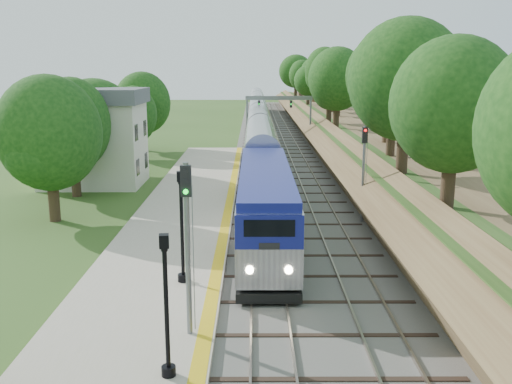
{
  "coord_description": "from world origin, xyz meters",
  "views": [
    {
      "loc": [
        -0.59,
        -17.12,
        9.65
      ],
      "look_at": [
        -0.5,
        14.25,
        2.8
      ],
      "focal_mm": 40.0,
      "sensor_mm": 36.0,
      "label": 1
    }
  ],
  "objects_px": {
    "signal_gantry": "(279,107)",
    "train": "(259,125)",
    "station_building": "(93,136)",
    "lamppost_far": "(182,233)",
    "lamppost_mid": "(167,314)",
    "signal_farside": "(364,164)",
    "signal_platform": "(187,231)"
  },
  "relations": [
    {
      "from": "lamppost_mid",
      "to": "station_building",
      "type": "bearing_deg",
      "value": 109.05
    },
    {
      "from": "signal_farside",
      "to": "signal_platform",
      "type": "bearing_deg",
      "value": -119.55
    },
    {
      "from": "station_building",
      "to": "signal_farside",
      "type": "relative_size",
      "value": 1.42
    },
    {
      "from": "station_building",
      "to": "lamppost_mid",
      "type": "relative_size",
      "value": 1.9
    },
    {
      "from": "signal_gantry",
      "to": "lamppost_mid",
      "type": "relative_size",
      "value": 1.86
    },
    {
      "from": "signal_gantry",
      "to": "signal_farside",
      "type": "relative_size",
      "value": 1.38
    },
    {
      "from": "station_building",
      "to": "lamppost_mid",
      "type": "xyz_separation_m",
      "value": [
        10.76,
        -31.16,
        -1.69
      ]
    },
    {
      "from": "station_building",
      "to": "signal_farside",
      "type": "height_order",
      "value": "station_building"
    },
    {
      "from": "station_building",
      "to": "lamppost_far",
      "type": "distance_m",
      "value": 25.45
    },
    {
      "from": "lamppost_mid",
      "to": "signal_platform",
      "type": "bearing_deg",
      "value": 83.3
    },
    {
      "from": "lamppost_far",
      "to": "train",
      "type": "bearing_deg",
      "value": 85.94
    },
    {
      "from": "train",
      "to": "signal_gantry",
      "type": "bearing_deg",
      "value": -61.7
    },
    {
      "from": "lamppost_far",
      "to": "signal_platform",
      "type": "xyz_separation_m",
      "value": [
        0.85,
        -5.05,
        1.59
      ]
    },
    {
      "from": "station_building",
      "to": "signal_gantry",
      "type": "relative_size",
      "value": 1.02
    },
    {
      "from": "lamppost_mid",
      "to": "lamppost_far",
      "type": "height_order",
      "value": "lamppost_far"
    },
    {
      "from": "train",
      "to": "signal_platform",
      "type": "relative_size",
      "value": 18.12
    },
    {
      "from": "train",
      "to": "lamppost_far",
      "type": "bearing_deg",
      "value": -94.06
    },
    {
      "from": "lamppost_far",
      "to": "signal_farside",
      "type": "height_order",
      "value": "signal_farside"
    },
    {
      "from": "signal_gantry",
      "to": "lamppost_mid",
      "type": "bearing_deg",
      "value": -95.8
    },
    {
      "from": "train",
      "to": "lamppost_far",
      "type": "height_order",
      "value": "lamppost_far"
    },
    {
      "from": "signal_farside",
      "to": "signal_gantry",
      "type": "bearing_deg",
      "value": 95.72
    },
    {
      "from": "lamppost_mid",
      "to": "signal_platform",
      "type": "distance_m",
      "value": 3.39
    },
    {
      "from": "signal_gantry",
      "to": "train",
      "type": "distance_m",
      "value": 5.87
    },
    {
      "from": "station_building",
      "to": "lamppost_far",
      "type": "xyz_separation_m",
      "value": [
        10.25,
        -23.25,
        -1.5
      ]
    },
    {
      "from": "lamppost_far",
      "to": "signal_farside",
      "type": "xyz_separation_m",
      "value": [
        9.95,
        11.0,
        1.23
      ]
    },
    {
      "from": "signal_gantry",
      "to": "train",
      "type": "relative_size",
      "value": 0.07
    },
    {
      "from": "train",
      "to": "signal_farside",
      "type": "bearing_deg",
      "value": -81.57
    },
    {
      "from": "train",
      "to": "lamppost_far",
      "type": "distance_m",
      "value": 52.97
    },
    {
      "from": "station_building",
      "to": "lamppost_far",
      "type": "height_order",
      "value": "station_building"
    },
    {
      "from": "signal_gantry",
      "to": "lamppost_far",
      "type": "distance_m",
      "value": 48.69
    },
    {
      "from": "lamppost_far",
      "to": "signal_farside",
      "type": "bearing_deg",
      "value": 47.88
    },
    {
      "from": "lamppost_mid",
      "to": "lamppost_far",
      "type": "xyz_separation_m",
      "value": [
        -0.51,
        7.91,
        0.19
      ]
    }
  ]
}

